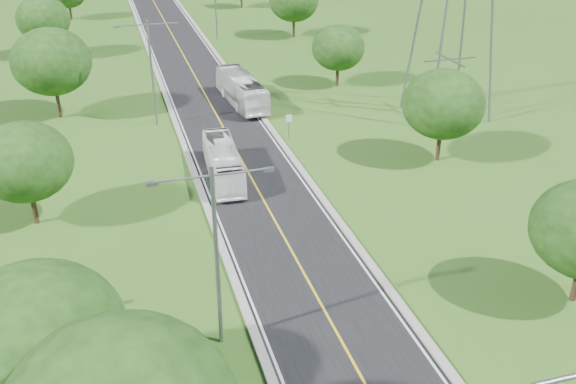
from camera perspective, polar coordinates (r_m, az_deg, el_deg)
name	(u,v)px	position (r m, az deg, el deg)	size (l,w,h in m)	color
ground	(195,77)	(78.15, -8.26, 10.11)	(260.00, 260.00, 0.00)	#2A5217
road	(188,63)	(83.87, -8.90, 11.24)	(8.00, 150.00, 0.06)	black
curb_left	(154,65)	(83.45, -11.84, 10.98)	(0.50, 150.00, 0.22)	gray
curb_right	(221,60)	(84.46, -5.99, 11.58)	(0.50, 150.00, 0.22)	gray
speed_limit_sign	(289,123)	(58.17, 0.06, 6.19)	(0.55, 0.09, 2.40)	slate
streetlight_near_left	(216,244)	(31.11, -6.42, -4.62)	(5.90, 0.25, 10.00)	slate
streetlight_mid_left	(151,64)	(61.58, -12.08, 11.03)	(5.90, 0.25, 10.00)	slate
tree_la	(38,338)	(28.21, -21.34, -11.96)	(7.14, 7.14, 8.30)	black
tree_lb	(25,162)	(46.14, -22.34, 2.50)	(6.30, 6.30, 7.33)	black
tree_lc	(51,62)	(66.57, -20.30, 10.82)	(7.56, 7.56, 8.79)	black
tree_ld	(43,19)	(90.21, -20.95, 14.17)	(6.72, 6.72, 7.82)	black
tree_rb	(443,104)	(54.14, 13.64, 7.60)	(6.72, 6.72, 7.82)	black
tree_rc	(338,48)	(73.04, 4.49, 12.66)	(5.88, 5.88, 6.84)	black
tree_rd	(294,0)	(95.74, 0.52, 16.68)	(7.14, 7.14, 8.30)	black
bus_outbound	(242,90)	(67.43, -4.14, 9.05)	(2.59, 11.08, 3.09)	silver
bus_inbound	(223,162)	(50.87, -5.80, 2.68)	(2.26, 9.66, 2.69)	white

